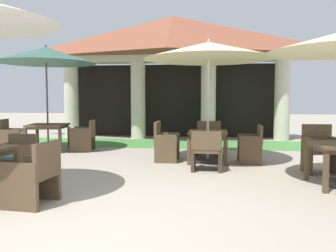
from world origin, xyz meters
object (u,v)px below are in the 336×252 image
patio_chair_near_foreground_west (165,143)px  patio_chair_mid_right_west (12,137)px  patio_chair_mid_left_east (33,175)px  patio_table_mid_right (48,128)px  patio_table_near_foreground (208,136)px  patio_chair_near_foreground_south (207,151)px  patio_chair_mid_right_east (84,136)px  patio_chair_mid_left_north (15,160)px  patio_chair_near_foreground_north (209,139)px  patio_chair_near_foreground_east (251,145)px  patio_umbrella_mid_right (46,56)px  patio_chair_far_back_north (320,151)px  patio_umbrella_near_foreground (209,52)px

patio_chair_near_foreground_west → patio_chair_mid_right_west: size_ratio=1.03×
patio_chair_mid_left_east → patio_table_mid_right: patio_chair_mid_left_east is taller
patio_table_near_foreground → patio_chair_near_foreground_south: size_ratio=1.08×
patio_table_near_foreground → patio_chair_mid_right_east: 3.65m
patio_chair_near_foreground_south → patio_chair_mid_right_west: patio_chair_mid_right_west is taller
patio_chair_mid_left_north → patio_chair_mid_left_east: bearing=135.2°
patio_chair_near_foreground_north → patio_chair_mid_left_east: 5.04m
patio_table_near_foreground → patio_chair_near_foreground_east: bearing=-0.7°
patio_table_near_foreground → patio_chair_near_foreground_north: size_ratio=1.01×
patio_chair_near_foreground_south → patio_chair_near_foreground_north: 1.92m
patio_chair_near_foreground_west → patio_chair_mid_right_west: patio_chair_near_foreground_west is taller
patio_chair_near_foreground_north → patio_chair_mid_right_east: (-3.41, 0.34, -0.00)m
patio_chair_near_foreground_north → patio_umbrella_mid_right: patio_umbrella_mid_right is taller
patio_chair_far_back_north → patio_table_near_foreground: bearing=-26.1°
patio_chair_near_foreground_east → patio_chair_far_back_north: (1.20, -0.89, 0.03)m
patio_table_near_foreground → patio_chair_near_foreground_west: size_ratio=0.96×
patio_umbrella_mid_right → patio_chair_mid_right_east: size_ratio=3.39×
patio_table_near_foreground → patio_chair_far_back_north: (2.16, -0.91, -0.17)m
patio_chair_near_foreground_east → patio_chair_mid_right_east: patio_chair_mid_right_east is taller
patio_umbrella_near_foreground → patio_chair_mid_right_east: size_ratio=3.42×
patio_table_near_foreground → patio_umbrella_near_foreground: patio_umbrella_near_foreground is taller
patio_table_mid_right → patio_chair_near_foreground_south: bearing=-25.9°
patio_umbrella_near_foreground → patio_umbrella_mid_right: patio_umbrella_mid_right is taller
patio_chair_near_foreground_east → patio_chair_near_foreground_north: bearing=45.0°
patio_chair_near_foreground_south → patio_chair_mid_right_east: 4.08m
patio_chair_mid_right_east → patio_chair_mid_right_west: bearing=90.0°
patio_chair_far_back_north → patio_chair_mid_left_east: bearing=27.0°
patio_chair_near_foreground_east → patio_chair_near_foreground_north: size_ratio=0.99×
patio_chair_mid_left_north → patio_chair_mid_right_east: 3.78m
patio_chair_near_foreground_south → patio_chair_mid_right_east: patio_chair_mid_right_east is taller
patio_chair_mid_left_north → patio_chair_near_foreground_east: bearing=-144.4°
patio_chair_near_foreground_west → patio_chair_near_foreground_south: bearing=45.3°
patio_table_near_foreground → patio_chair_mid_right_east: patio_chair_mid_right_east is taller
patio_chair_near_foreground_west → patio_umbrella_mid_right: 4.20m
patio_chair_near_foreground_east → patio_table_mid_right: patio_chair_near_foreground_east is taller
patio_umbrella_mid_right → patio_chair_mid_right_east: (0.97, 0.14, -2.19)m
patio_chair_near_foreground_north → patio_chair_far_back_north: 2.85m
patio_chair_near_foreground_south → patio_chair_near_foreground_west: patio_chair_near_foreground_west is taller
patio_umbrella_near_foreground → patio_chair_far_back_north: bearing=-22.8°
patio_umbrella_mid_right → patio_table_near_foreground: bearing=-14.9°
patio_chair_mid_left_east → patio_table_mid_right: (-2.08, 4.68, 0.24)m
patio_table_near_foreground → patio_chair_near_foreground_west: (-0.97, 0.01, -0.19)m
patio_chair_mid_right_west → patio_chair_near_foreground_east: bearing=72.3°
patio_umbrella_near_foreground → patio_chair_mid_left_north: patio_umbrella_near_foreground is taller
patio_chair_near_foreground_east → patio_umbrella_mid_right: (-5.34, 1.17, 2.19)m
patio_chair_near_foreground_east → patio_chair_mid_left_north: 4.82m
patio_chair_mid_left_north → patio_chair_near_foreground_north: bearing=-128.0°
patio_table_mid_right → patio_chair_far_back_north: bearing=-17.6°
patio_chair_near_foreground_north → patio_chair_mid_left_north: size_ratio=1.04×
patio_chair_near_foreground_south → patio_umbrella_mid_right: 5.32m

